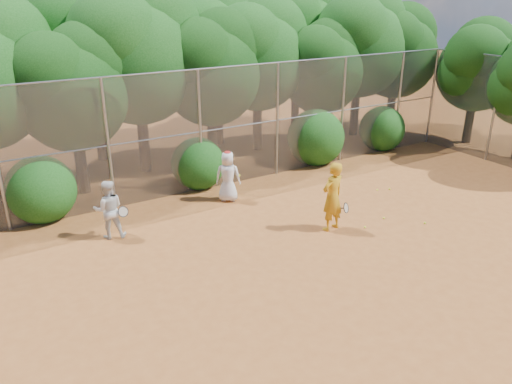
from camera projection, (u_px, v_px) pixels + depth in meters
ground at (340, 256)px, 12.69m from camera, size 80.00×80.00×0.00m
fence_back at (224, 127)px, 16.61m from camera, size 20.05×0.09×4.03m
fence_side at (495, 109)px, 19.09m from camera, size 0.09×6.09×4.03m
tree_2 at (71, 84)px, 15.41m from camera, size 3.99×3.47×5.47m
tree_3 at (137, 49)px, 17.11m from camera, size 4.89×4.26×6.70m
tree_4 at (211, 65)px, 18.06m from camera, size 4.19×3.64×5.73m
tree_5 at (258, 50)px, 19.79m from camera, size 4.51×3.92×6.17m
tree_6 at (323, 64)px, 20.41m from camera, size 3.86×3.36×5.29m
tree_7 at (360, 39)px, 21.79m from camera, size 4.77×4.14×6.53m
tree_8 at (397, 48)px, 22.68m from camera, size 4.25×3.70×5.82m
tree_10 at (91, 38)px, 18.29m from camera, size 5.15×4.48×7.06m
tree_11 at (217, 45)px, 20.54m from camera, size 4.64×4.03×6.35m
tree_12 at (298, 31)px, 23.05m from camera, size 5.02×4.37×6.88m
tree_13 at (479, 62)px, 20.86m from camera, size 3.86×3.36×5.29m
bush_0 at (40, 187)px, 14.42m from camera, size 2.00×2.00×2.00m
bush_1 at (198, 161)px, 16.86m from camera, size 1.80×1.80×1.80m
bush_2 at (316, 135)px, 19.18m from camera, size 2.20×2.20×2.20m
bush_3 at (382, 127)px, 20.92m from camera, size 1.90×1.90×1.90m
player_yellow at (332, 197)px, 13.74m from camera, size 0.91×0.61×1.99m
player_teen at (228, 176)px, 15.74m from camera, size 0.95×0.89×1.66m
player_white at (109, 209)px, 13.37m from camera, size 0.93×0.81×1.64m
ball_0 at (384, 218)px, 14.72m from camera, size 0.07×0.07×0.07m
ball_1 at (390, 189)px, 16.85m from camera, size 0.07×0.07×0.07m
ball_2 at (425, 223)px, 14.40m from camera, size 0.07×0.07×0.07m
ball_3 at (365, 227)px, 14.14m from camera, size 0.07×0.07×0.07m
ball_4 at (377, 190)px, 16.78m from camera, size 0.07×0.07×0.07m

